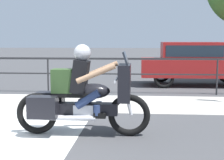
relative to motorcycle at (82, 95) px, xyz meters
name	(u,v)px	position (x,y,z in m)	size (l,w,h in m)	color
sidewalk_band	(32,102)	(-1.82, 2.95, -0.69)	(44.00, 2.40, 0.01)	#B7B2A8
fence_railing	(48,65)	(-1.82, 4.57, 0.17)	(36.00, 0.05, 1.09)	#232326
motorcycle	(82,95)	(0.00, 0.00, 0.00)	(2.33, 0.76, 1.57)	black
parked_car	(195,61)	(2.96, 6.65, 0.19)	(4.00, 1.72, 1.55)	maroon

